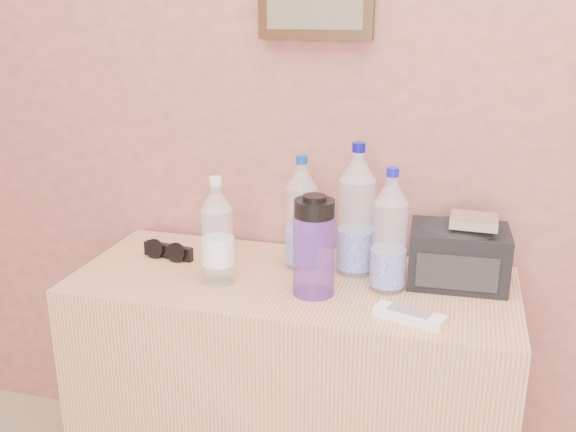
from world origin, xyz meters
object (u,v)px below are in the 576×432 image
Objects in this scene: dresser at (292,396)px; pet_small at (217,237)px; ac_remote at (409,316)px; toiletry_bag at (458,252)px; nalgene_bottle at (314,246)px; pet_large_c at (356,217)px; foil_packet at (474,221)px; pet_large_d at (389,237)px; pet_large_b at (301,219)px; sunglasses at (168,251)px.

pet_small reaches higher than dresser.
toiletry_bag reaches higher than ac_remote.
pet_small is 0.60m from toiletry_bag.
nalgene_bottle is 1.57× the size of ac_remote.
dresser is 0.53m from pet_large_c.
foil_packet is (0.60, 0.13, 0.05)m from pet_small.
pet_large_d is 1.24× the size of nalgene_bottle.
pet_large_d reaches higher than nalgene_bottle.
pet_large_d is 0.21m from foil_packet.
toiletry_bag is at bearing 15.08° from pet_small.
pet_large_d is 1.96× the size of ac_remote.
dresser is 3.65× the size of pet_large_d.
pet_large_b reaches higher than toiletry_bag.
pet_large_d is at bearing -19.59° from pet_large_b.
ac_remote is (0.07, -0.15, -0.12)m from pet_large_d.
nalgene_bottle is 2.24× the size of foil_packet.
pet_large_b reaches higher than pet_small.
nalgene_bottle reaches higher than dresser.
ac_remote is at bearing -9.81° from pet_small.
pet_small is at bearing 179.71° from nalgene_bottle.
foil_packet is at bearing 76.17° from ac_remote.
toiletry_bag is at bearing 84.46° from ac_remote.
foil_packet is (0.43, -0.02, 0.04)m from pet_large_b.
dresser is at bearing 21.08° from pet_small.
nalgene_bottle reaches higher than ac_remote.
toiletry_bag is (0.16, 0.09, -0.05)m from pet_large_d.
pet_large_b is 2.73× the size of foil_packet.
sunglasses is at bearing 149.48° from pet_small.
pet_small is at bearing -154.41° from pet_large_c.
pet_large_b reaches higher than ac_remote.
pet_large_c is at bearing -0.75° from pet_large_b.
pet_large_c reaches higher than pet_large_b.
dresser is at bearing -179.27° from pet_large_d.
toiletry_bag is (0.26, 0.00, -0.07)m from pet_large_c.
dresser is 3.72× the size of pet_large_b.
pet_large_d reaches higher than pet_small.
toiletry_bag is (0.33, 0.16, -0.04)m from nalgene_bottle.
dresser is 10.16× the size of foil_packet.
pet_large_c reaches higher than pet_small.
sunglasses is 1.35× the size of foil_packet.
ac_remote is at bearing -37.77° from pet_large_b.
nalgene_bottle is at bearing -6.02° from sunglasses.
pet_large_b is 1.10× the size of pet_small.
ac_remote is (0.24, -0.08, -0.11)m from nalgene_bottle.
pet_large_c is 0.32m from ac_remote.
dresser is at bearing -171.38° from foil_packet.
dresser is at bearing 136.83° from nalgene_bottle.
pet_small is (-0.17, -0.07, 0.47)m from dresser.
foil_packet reaches higher than sunglasses.
pet_small is 1.11× the size of nalgene_bottle.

